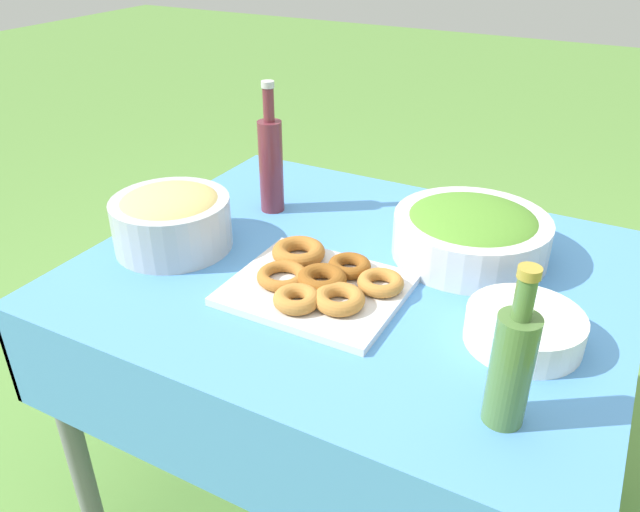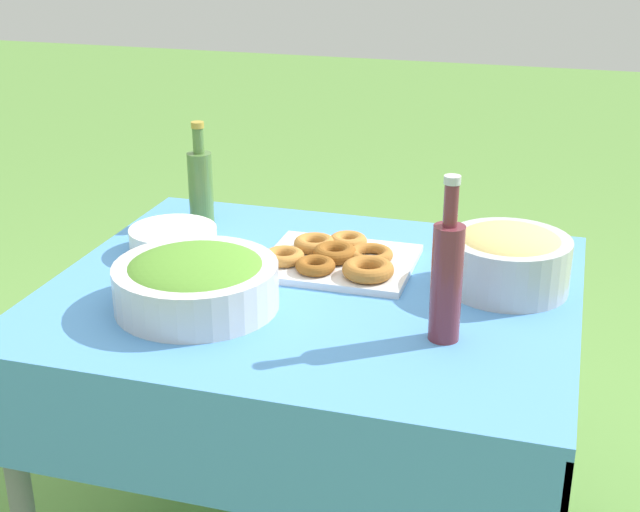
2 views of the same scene
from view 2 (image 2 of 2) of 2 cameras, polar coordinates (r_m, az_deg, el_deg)
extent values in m
cube|color=#4C8CD1|center=(1.94, -0.48, -2.29)|extent=(1.13, 0.94, 0.02)
cube|color=#4C8CD1|center=(2.40, 2.75, -0.51)|extent=(1.13, 0.01, 0.22)
cube|color=#4C8CD1|center=(1.61, -5.38, -12.86)|extent=(1.13, 0.01, 0.22)
cube|color=#4C8CD1|center=(1.92, 15.82, -7.46)|extent=(0.01, 0.94, 0.22)
cube|color=#4C8CD1|center=(2.20, -14.56, -3.41)|extent=(0.01, 0.94, 0.22)
cylinder|color=slate|center=(2.40, 14.21, -7.62)|extent=(0.05, 0.05, 0.70)
cylinder|color=slate|center=(2.61, -8.51, -4.64)|extent=(0.05, 0.05, 0.70)
cylinder|color=slate|center=(2.00, -18.55, -14.74)|extent=(0.05, 0.05, 0.70)
cylinder|color=silver|center=(1.84, -7.92, -1.90)|extent=(0.34, 0.34, 0.09)
ellipsoid|color=#51892D|center=(1.82, -7.97, -0.97)|extent=(0.30, 0.30, 0.07)
cylinder|color=#B2B7BC|center=(1.94, 11.93, -0.46)|extent=(0.26, 0.26, 0.12)
ellipsoid|color=tan|center=(1.93, 12.03, 0.74)|extent=(0.23, 0.23, 0.07)
cube|color=silver|center=(2.04, 1.23, -0.41)|extent=(0.34, 0.29, 0.02)
torus|color=#B27533|center=(2.01, -2.32, -0.03)|extent=(0.13, 0.13, 0.03)
torus|color=#B27533|center=(2.08, -0.34, 0.80)|extent=(0.12, 0.12, 0.03)
torus|color=#A36628|center=(1.94, 3.10, -0.87)|extent=(0.14, 0.14, 0.03)
torus|color=#A36628|center=(2.03, 3.24, 0.10)|extent=(0.13, 0.13, 0.02)
torus|color=#B27533|center=(2.10, 1.81, 0.97)|extent=(0.12, 0.12, 0.03)
torus|color=brown|center=(2.03, 0.96, 0.20)|extent=(0.14, 0.14, 0.03)
torus|color=brown|center=(1.96, -0.30, -0.62)|extent=(0.13, 0.13, 0.03)
cylinder|color=white|center=(2.14, -9.33, 0.41)|extent=(0.21, 0.21, 0.01)
cylinder|color=white|center=(2.14, -9.35, 0.71)|extent=(0.21, 0.21, 0.01)
cylinder|color=white|center=(2.13, -9.37, 1.01)|extent=(0.21, 0.21, 0.01)
cylinder|color=white|center=(2.13, -9.39, 1.31)|extent=(0.21, 0.21, 0.01)
cylinder|color=white|center=(2.13, -9.41, 1.62)|extent=(0.21, 0.21, 0.01)
cylinder|color=#4C7238|center=(2.29, -7.64, 4.30)|extent=(0.06, 0.06, 0.19)
cylinder|color=#4C7238|center=(2.26, -7.80, 7.33)|extent=(0.03, 0.03, 0.07)
cylinder|color=#A58C33|center=(2.25, -7.85, 8.32)|extent=(0.03, 0.03, 0.01)
cylinder|color=maroon|center=(1.68, 8.09, -1.76)|extent=(0.06, 0.06, 0.23)
cylinder|color=maroon|center=(1.62, 8.38, 3.24)|extent=(0.03, 0.03, 0.08)
cylinder|color=#B7B7B7|center=(1.61, 8.47, 4.85)|extent=(0.03, 0.03, 0.02)
camera|label=1|loc=(2.91, -3.74, 19.99)|focal=35.00mm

